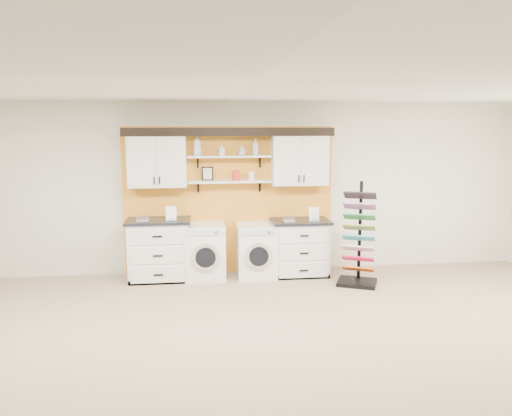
{
  "coord_description": "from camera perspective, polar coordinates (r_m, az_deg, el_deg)",
  "views": [
    {
      "loc": [
        -0.51,
        -4.12,
        2.42
      ],
      "look_at": [
        0.25,
        2.3,
        1.34
      ],
      "focal_mm": 35.0,
      "sensor_mm": 36.0,
      "label": 1
    }
  ],
  "objects": [
    {
      "name": "washer",
      "position": [
        8.01,
        -5.83,
        -4.92
      ],
      "size": [
        0.63,
        0.71,
        0.88
      ],
      "color": "white",
      "rests_on": "floor"
    },
    {
      "name": "base_cabinet_right",
      "position": [
        8.17,
        5.06,
        -4.49
      ],
      "size": [
        0.93,
        0.66,
        0.91
      ],
      "color": "white",
      "rests_on": "floor"
    },
    {
      "name": "soap_bottle_d",
      "position": [
        7.98,
        -0.07,
        7.0
      ],
      "size": [
        0.14,
        0.14,
        0.26
      ],
      "primitive_type": "imported",
      "rotation": [
        0.0,
        0.0,
        2.24
      ],
      "color": "silver",
      "rests_on": "shelf_upper"
    },
    {
      "name": "base_cabinet_left",
      "position": [
        8.02,
        -11.0,
        -4.68
      ],
      "size": [
        0.99,
        0.66,
        0.97
      ],
      "color": "white",
      "rests_on": "floor"
    },
    {
      "name": "accent_panel",
      "position": [
        8.19,
        -3.09,
        0.88
      ],
      "size": [
        3.4,
        0.07,
        2.4
      ],
      "primitive_type": "cube",
      "color": "orange",
      "rests_on": "wall_back"
    },
    {
      "name": "sample_rack",
      "position": [
        7.8,
        11.6,
        -4.9
      ],
      "size": [
        0.72,
        0.67,
        1.58
      ],
      "rotation": [
        0.0,
        0.0,
        -0.42
      ],
      "color": "black",
      "rests_on": "floor"
    },
    {
      "name": "crown_molding",
      "position": [
        7.95,
        -3.09,
        8.78
      ],
      "size": [
        3.3,
        0.41,
        0.13
      ],
      "color": "black",
      "rests_on": "wall_back"
    },
    {
      "name": "canister_red",
      "position": [
        7.98,
        -2.32,
        3.74
      ],
      "size": [
        0.11,
        0.11,
        0.16
      ],
      "primitive_type": "cylinder",
      "color": "red",
      "rests_on": "shelf_lower"
    },
    {
      "name": "canister_cream",
      "position": [
        8.01,
        -0.53,
        3.69
      ],
      "size": [
        0.1,
        0.1,
        0.14
      ],
      "primitive_type": "cylinder",
      "color": "silver",
      "rests_on": "shelf_lower"
    },
    {
      "name": "floor",
      "position": [
        4.81,
        0.3,
        -20.78
      ],
      "size": [
        10.0,
        10.0,
        0.0
      ],
      "primitive_type": "plane",
      "color": "gray",
      "rests_on": "ground"
    },
    {
      "name": "dryer",
      "position": [
        8.06,
        0.02,
        -4.84
      ],
      "size": [
        0.61,
        0.71,
        0.86
      ],
      "color": "white",
      "rests_on": "floor"
    },
    {
      "name": "soap_bottle_c",
      "position": [
        7.96,
        -1.63,
        6.59
      ],
      "size": [
        0.16,
        0.16,
        0.15
      ],
      "primitive_type": "imported",
      "rotation": [
        0.0,
        0.0,
        2.72
      ],
      "color": "silver",
      "rests_on": "shelf_upper"
    },
    {
      "name": "shelf_lower",
      "position": [
        7.99,
        -3.03,
        3.05
      ],
      "size": [
        1.32,
        0.28,
        0.03
      ],
      "primitive_type": "cube",
      "color": "white",
      "rests_on": "wall_back"
    },
    {
      "name": "ceiling",
      "position": [
        4.17,
        0.33,
        14.68
      ],
      "size": [
        10.0,
        10.0,
        0.0
      ],
      "primitive_type": "plane",
      "rotation": [
        3.14,
        0.0,
        0.0
      ],
      "color": "white",
      "rests_on": "wall_back"
    },
    {
      "name": "soap_bottle_b",
      "position": [
        7.94,
        -3.98,
        6.68
      ],
      "size": [
        0.1,
        0.1,
        0.19
      ],
      "primitive_type": "imported",
      "rotation": [
        0.0,
        0.0,
        0.18
      ],
      "color": "silver",
      "rests_on": "shelf_upper"
    },
    {
      "name": "shelf_upper",
      "position": [
        7.95,
        -3.06,
        5.91
      ],
      "size": [
        1.32,
        0.28,
        0.03
      ],
      "primitive_type": "cube",
      "color": "white",
      "rests_on": "wall_back"
    },
    {
      "name": "wall_back",
      "position": [
        8.2,
        -3.12,
        2.3
      ],
      "size": [
        10.0,
        0.0,
        10.0
      ],
      "primitive_type": "plane",
      "rotation": [
        1.57,
        0.0,
        0.0
      ],
      "color": "beige",
      "rests_on": "floor"
    },
    {
      "name": "upper_cabinet_left",
      "position": [
        7.96,
        -11.24,
        5.39
      ],
      "size": [
        0.9,
        0.35,
        0.84
      ],
      "color": "white",
      "rests_on": "wall_back"
    },
    {
      "name": "picture_frame",
      "position": [
        8.01,
        -5.57,
        3.93
      ],
      "size": [
        0.18,
        0.02,
        0.22
      ],
      "color": "black",
      "rests_on": "shelf_lower"
    },
    {
      "name": "soap_bottle_a",
      "position": [
        7.93,
        -6.74,
        7.13
      ],
      "size": [
        0.15,
        0.15,
        0.32
      ],
      "primitive_type": "imported",
      "rotation": [
        0.0,
        0.0,
        1.81
      ],
      "color": "silver",
      "rests_on": "shelf_upper"
    },
    {
      "name": "upper_cabinet_right",
      "position": [
        8.1,
        4.99,
        5.6
      ],
      "size": [
        0.9,
        0.35,
        0.84
      ],
      "color": "white",
      "rests_on": "wall_back"
    }
  ]
}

